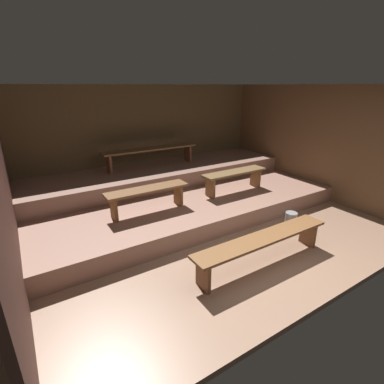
% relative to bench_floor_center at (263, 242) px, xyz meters
% --- Properties ---
extents(ground, '(6.64, 5.33, 0.08)m').
position_rel_bench_floor_center_xyz_m(ground, '(0.06, 1.69, -0.39)').
color(ground, '#9E785F').
extents(wall_back, '(6.64, 0.06, 2.40)m').
position_rel_bench_floor_center_xyz_m(wall_back, '(0.06, 3.98, 0.85)').
color(wall_back, brown).
rests_on(wall_back, ground).
extents(wall_left, '(0.06, 5.33, 2.40)m').
position_rel_bench_floor_center_xyz_m(wall_left, '(-2.89, 1.69, 0.85)').
color(wall_left, brown).
rests_on(wall_left, ground).
extents(wall_right, '(0.06, 5.33, 2.40)m').
position_rel_bench_floor_center_xyz_m(wall_right, '(3.00, 1.69, 0.85)').
color(wall_right, brown).
rests_on(wall_right, ground).
extents(platform_lower, '(5.84, 3.06, 0.32)m').
position_rel_bench_floor_center_xyz_m(platform_lower, '(0.06, 2.42, -0.19)').
color(platform_lower, '#A27461').
rests_on(platform_lower, ground).
extents(platform_middle, '(5.84, 1.40, 0.32)m').
position_rel_bench_floor_center_xyz_m(platform_middle, '(0.06, 3.25, 0.13)').
color(platform_middle, '#9E7462').
rests_on(platform_middle, platform_lower).
extents(bench_floor_center, '(2.23, 0.34, 0.43)m').
position_rel_bench_floor_center_xyz_m(bench_floor_center, '(0.00, 0.00, 0.00)').
color(bench_floor_center, brown).
rests_on(bench_floor_center, ground).
extents(bench_lower_left, '(1.43, 0.34, 0.43)m').
position_rel_bench_floor_center_xyz_m(bench_lower_left, '(-0.90, 1.84, 0.30)').
color(bench_lower_left, brown).
rests_on(bench_lower_left, platform_lower).
extents(bench_lower_right, '(1.43, 0.34, 0.43)m').
position_rel_bench_floor_center_xyz_m(bench_lower_right, '(1.01, 1.84, 0.30)').
color(bench_lower_right, brown).
rests_on(bench_lower_right, platform_lower).
extents(bench_middle_center, '(2.17, 0.34, 0.43)m').
position_rel_bench_floor_center_xyz_m(bench_middle_center, '(-0.10, 3.42, 0.64)').
color(bench_middle_center, brown).
rests_on(bench_middle_center, platform_middle).
extents(pail_floor, '(0.21, 0.21, 0.26)m').
position_rel_bench_floor_center_xyz_m(pail_floor, '(1.29, 0.57, -0.22)').
color(pail_floor, gray).
rests_on(pail_floor, ground).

